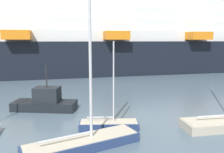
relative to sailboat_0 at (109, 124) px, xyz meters
The scene contains 4 objects.
sailboat_0 is the anchor object (origin of this frame).
sailboat_3 3.40m from the sailboat_0, 129.57° to the right, with size 7.37×3.68×10.70m.
fishing_boat_1 7.69m from the sailboat_0, 129.09° to the left, with size 6.21×3.74×4.22m.
cruise_ship 32.60m from the sailboat_0, 79.23° to the left, with size 114.71×18.91×22.34m.
Camera 1 is at (-5.26, -7.82, 6.50)m, focal length 36.43 mm.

